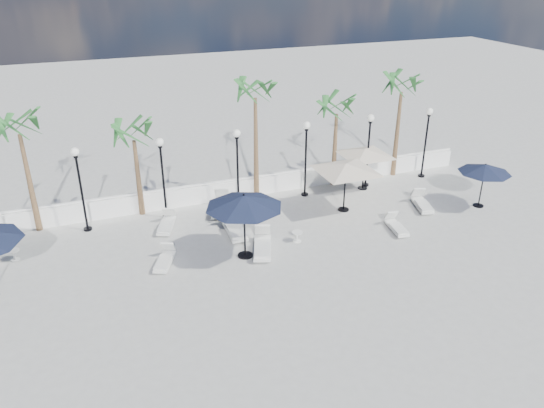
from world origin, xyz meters
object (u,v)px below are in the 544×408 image
object	(u,v)px
lounger_4	(262,245)
lounger_6	(422,203)
lounger_1	(167,224)
parasol_navy_right	(485,169)
lounger_3	(234,228)
parasol_cream_sq_a	(346,164)
parasol_cream_sq_b	(366,149)
parasol_navy_mid	(244,202)
lounger_7	(397,226)
lounger_5	(221,206)
lounger_2	(165,260)

from	to	relation	value
lounger_4	lounger_6	world-z (taller)	lounger_4
lounger_1	lounger_4	world-z (taller)	lounger_4
lounger_4	parasol_navy_right	distance (m)	11.38
lounger_3	parasol_cream_sq_a	xyz separation A→B (m)	(5.54, 0.37, 2.08)
parasol_navy_right	parasol_cream_sq_b	world-z (taller)	parasol_cream_sq_b
parasol_navy_mid	lounger_7	bearing A→B (deg)	-2.47
lounger_4	lounger_5	xyz separation A→B (m)	(-0.57, 4.22, 0.01)
lounger_3	lounger_4	bearing A→B (deg)	-68.73
lounger_1	parasol_cream_sq_a	distance (m)	8.57
parasol_navy_mid	lounger_3	bearing A→B (deg)	85.24
lounger_7	lounger_2	bearing A→B (deg)	-175.49
lounger_4	parasol_cream_sq_b	bearing A→B (deg)	51.24
lounger_3	parasol_navy_mid	bearing A→B (deg)	-91.57
lounger_3	lounger_6	xyz separation A→B (m)	(9.18, -0.76, -0.04)
lounger_3	lounger_2	bearing A→B (deg)	-152.63
parasol_navy_right	parasol_cream_sq_a	bearing A→B (deg)	163.00
lounger_1	lounger_6	world-z (taller)	lounger_6
lounger_7	lounger_1	bearing A→B (deg)	167.18
lounger_4	parasol_cream_sq_b	xyz separation A→B (m)	(7.06, 4.19, 1.90)
lounger_1	lounger_2	world-z (taller)	lounger_1
lounger_1	lounger_5	bearing A→B (deg)	37.57
lounger_5	parasol_cream_sq_a	bearing A→B (deg)	1.13
lounger_7	lounger_3	bearing A→B (deg)	170.29
lounger_4	lounger_7	bearing A→B (deg)	16.66
parasol_navy_mid	parasol_cream_sq_b	world-z (taller)	parasol_navy_mid
parasol_cream_sq_a	parasol_cream_sq_b	size ratio (longest dim) A/B	1.10
lounger_5	parasol_cream_sq_b	distance (m)	7.86
lounger_5	lounger_6	world-z (taller)	lounger_5
lounger_4	parasol_navy_mid	bearing A→B (deg)	-151.03
lounger_1	lounger_2	distance (m)	3.06
lounger_3	lounger_7	world-z (taller)	lounger_3
parasol_cream_sq_a	lounger_6	bearing A→B (deg)	-17.17
lounger_2	parasol_navy_mid	xyz separation A→B (m)	(3.15, -0.52, 2.22)
parasol_cream_sq_a	parasol_navy_right	bearing A→B (deg)	-17.00
lounger_6	parasol_navy_mid	xyz separation A→B (m)	(-9.35, -1.25, 2.19)
lounger_5	parasol_navy_mid	distance (m)	4.84
lounger_6	parasol_navy_mid	size ratio (longest dim) A/B	0.64
lounger_3	parasol_navy_mid	xyz separation A→B (m)	(-0.17, -2.01, 2.15)
lounger_6	parasol_navy_right	size ratio (longest dim) A/B	0.80
lounger_1	lounger_6	bearing A→B (deg)	10.06
lounger_1	lounger_2	xyz separation A→B (m)	(-0.63, -2.99, -0.02)
lounger_2	lounger_5	xyz separation A→B (m)	(3.36, 3.81, 0.07)
lounger_1	lounger_5	distance (m)	2.85
lounger_7	parasol_cream_sq_a	xyz separation A→B (m)	(-1.21, 2.67, 2.14)
lounger_3	parasol_cream_sq_a	size ratio (longest dim) A/B	0.43
lounger_1	lounger_4	distance (m)	4.74
lounger_3	lounger_5	size ratio (longest dim) A/B	0.97
parasol_cream_sq_a	lounger_3	bearing A→B (deg)	-176.23
parasol_navy_right	parasol_cream_sq_a	distance (m)	6.63
lounger_1	lounger_2	size ratio (longest dim) A/B	1.08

